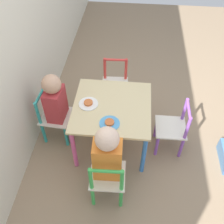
{
  "coord_description": "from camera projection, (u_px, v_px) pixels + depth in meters",
  "views": [
    {
      "loc": [
        -1.49,
        -0.15,
        1.99
      ],
      "look_at": [
        0.0,
        0.0,
        0.41
      ],
      "focal_mm": 42.0,
      "sensor_mm": 36.0,
      "label": 1
    }
  ],
  "objects": [
    {
      "name": "ground_plane",
      "position": [
        112.0,
        142.0,
        2.48
      ],
      "size": [
        6.0,
        6.0,
        0.0
      ],
      "primitive_type": "plane",
      "color": "#8C755B"
    },
    {
      "name": "plate_left",
      "position": [
        109.0,
        123.0,
        1.99
      ],
      "size": [
        0.16,
        0.16,
        0.03
      ],
      "color": "#4C9EE0",
      "rests_on": "kids_table"
    },
    {
      "name": "child_left",
      "position": [
        108.0,
        157.0,
        1.83
      ],
      "size": [
        0.22,
        0.2,
        0.76
      ],
      "rotation": [
        0.0,
        0.0,
        -4.68
      ],
      "color": "#4C608E",
      "rests_on": "ground_plane"
    },
    {
      "name": "plate_back",
      "position": [
        88.0,
        104.0,
        2.14
      ],
      "size": [
        0.16,
        0.16,
        0.03
      ],
      "color": "white",
      "rests_on": "kids_table"
    },
    {
      "name": "chair_purple",
      "position": [
        173.0,
        129.0,
        2.27
      ],
      "size": [
        0.26,
        0.26,
        0.51
      ],
      "rotation": [
        0.0,
        0.0,
        -3.13
      ],
      "color": "silver",
      "rests_on": "ground_plane"
    },
    {
      "name": "chair_teal",
      "position": [
        54.0,
        117.0,
        2.36
      ],
      "size": [
        0.28,
        0.28,
        0.51
      ],
      "rotation": [
        0.0,
        0.0,
        -0.08
      ],
      "color": "silver",
      "rests_on": "ground_plane"
    },
    {
      "name": "chair_green",
      "position": [
        107.0,
        179.0,
        1.93
      ],
      "size": [
        0.27,
        0.27,
        0.51
      ],
      "rotation": [
        0.0,
        0.0,
        -4.68
      ],
      "color": "silver",
      "rests_on": "ground_plane"
    },
    {
      "name": "chair_red",
      "position": [
        115.0,
        85.0,
        2.66
      ],
      "size": [
        0.27,
        0.27,
        0.51
      ],
      "rotation": [
        0.0,
        0.0,
        -1.53
      ],
      "color": "silver",
      "rests_on": "ground_plane"
    },
    {
      "name": "child_back",
      "position": [
        57.0,
        103.0,
        2.22
      ],
      "size": [
        0.21,
        0.22,
        0.72
      ],
      "rotation": [
        0.0,
        0.0,
        -0.08
      ],
      "color": "#7A6B5B",
      "rests_on": "ground_plane"
    },
    {
      "name": "kids_table",
      "position": [
        112.0,
        111.0,
        2.18
      ],
      "size": [
        0.63,
        0.63,
        0.48
      ],
      "color": "beige",
      "rests_on": "ground_plane"
    }
  ]
}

